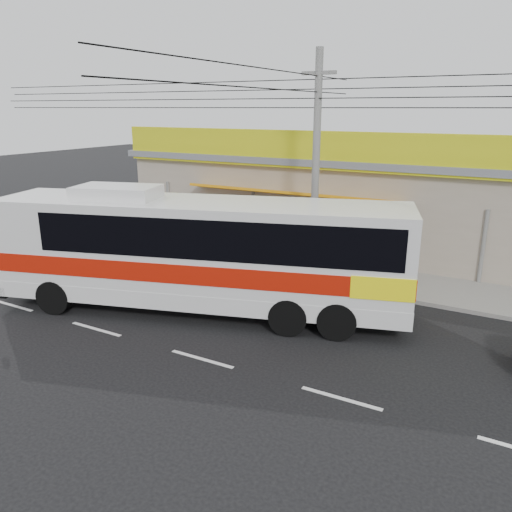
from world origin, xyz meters
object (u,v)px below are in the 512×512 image
at_px(motorbike_red, 173,242).
at_px(utility_pole, 318,92).
at_px(coach_bus, 206,248).
at_px(motorbike_dark, 128,228).

distance_m(motorbike_red, utility_pole, 9.48).
bearing_deg(coach_bus, motorbike_dark, 129.95).
xyz_separation_m(motorbike_red, motorbike_dark, (-3.95, 1.26, -0.03)).
bearing_deg(motorbike_red, utility_pole, -71.49).
distance_m(coach_bus, motorbike_red, 7.03).
relative_size(coach_bus, motorbike_red, 7.03).
distance_m(motorbike_dark, utility_pole, 12.73).
xyz_separation_m(coach_bus, motorbike_red, (-5.04, 4.65, -1.56)).
relative_size(coach_bus, utility_pole, 0.40).
height_order(motorbike_dark, utility_pole, utility_pole).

